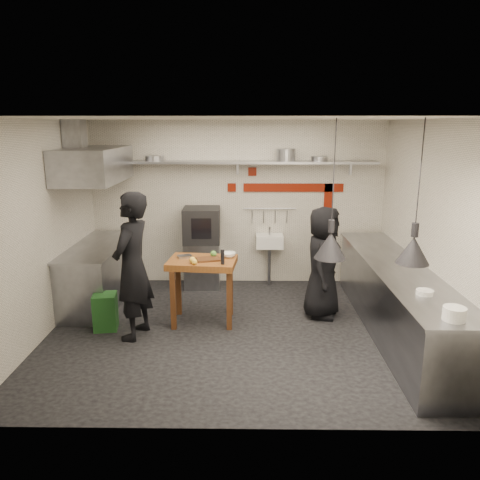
{
  "coord_description": "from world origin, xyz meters",
  "views": [
    {
      "loc": [
        0.15,
        -5.87,
        2.74
      ],
      "look_at": [
        0.07,
        0.3,
        1.2
      ],
      "focal_mm": 35.0,
      "sensor_mm": 36.0,
      "label": 1
    }
  ],
  "objects_px": {
    "oven_stand": "(202,264)",
    "green_bin": "(105,312)",
    "combi_oven": "(202,225)",
    "prep_table": "(203,291)",
    "chef_left": "(132,266)",
    "chef_right": "(323,262)"
  },
  "relations": [
    {
      "from": "oven_stand",
      "to": "prep_table",
      "type": "distance_m",
      "value": 1.51
    },
    {
      "from": "prep_table",
      "to": "oven_stand",
      "type": "bearing_deg",
      "value": 101.15
    },
    {
      "from": "chef_left",
      "to": "chef_right",
      "type": "xyz_separation_m",
      "value": [
        2.56,
        0.71,
        -0.15
      ]
    },
    {
      "from": "combi_oven",
      "to": "green_bin",
      "type": "relative_size",
      "value": 1.21
    },
    {
      "from": "chef_right",
      "to": "prep_table",
      "type": "bearing_deg",
      "value": 115.69
    },
    {
      "from": "oven_stand",
      "to": "combi_oven",
      "type": "xyz_separation_m",
      "value": [
        0.01,
        -0.04,
        0.69
      ]
    },
    {
      "from": "oven_stand",
      "to": "prep_table",
      "type": "relative_size",
      "value": 0.87
    },
    {
      "from": "green_bin",
      "to": "prep_table",
      "type": "distance_m",
      "value": 1.35
    },
    {
      "from": "prep_table",
      "to": "chef_left",
      "type": "bearing_deg",
      "value": -145.2
    },
    {
      "from": "green_bin",
      "to": "chef_left",
      "type": "bearing_deg",
      "value": -24.63
    },
    {
      "from": "chef_left",
      "to": "prep_table",
      "type": "bearing_deg",
      "value": 132.46
    },
    {
      "from": "combi_oven",
      "to": "chef_left",
      "type": "height_order",
      "value": "chef_left"
    },
    {
      "from": "oven_stand",
      "to": "green_bin",
      "type": "height_order",
      "value": "oven_stand"
    },
    {
      "from": "oven_stand",
      "to": "chef_left",
      "type": "relative_size",
      "value": 0.42
    },
    {
      "from": "oven_stand",
      "to": "green_bin",
      "type": "relative_size",
      "value": 1.6
    },
    {
      "from": "green_bin",
      "to": "combi_oven",
      "type": "bearing_deg",
      "value": 55.73
    },
    {
      "from": "combi_oven",
      "to": "green_bin",
      "type": "xyz_separation_m",
      "value": [
        -1.17,
        -1.72,
        -0.84
      ]
    },
    {
      "from": "oven_stand",
      "to": "prep_table",
      "type": "bearing_deg",
      "value": -86.08
    },
    {
      "from": "green_bin",
      "to": "chef_left",
      "type": "height_order",
      "value": "chef_left"
    },
    {
      "from": "chef_left",
      "to": "chef_right",
      "type": "distance_m",
      "value": 2.66
    },
    {
      "from": "chef_left",
      "to": "combi_oven",
      "type": "bearing_deg",
      "value": 173.03
    },
    {
      "from": "prep_table",
      "to": "chef_left",
      "type": "relative_size",
      "value": 0.48
    }
  ]
}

